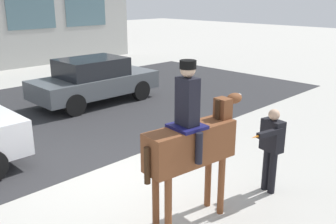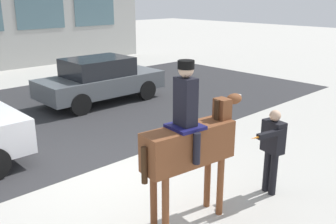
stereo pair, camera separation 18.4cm
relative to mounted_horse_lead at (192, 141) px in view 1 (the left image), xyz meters
The scene contains 5 objects.
ground_plane 2.52m from the mounted_horse_lead, 90.41° to the left, with size 80.00×80.00×0.00m, color #B2AFA8.
road_surface 7.00m from the mounted_horse_lead, 90.13° to the left, with size 21.62×8.50×0.01m.
mounted_horse_lead is the anchor object (origin of this frame).
pedestrian_bystander 1.81m from the mounted_horse_lead, 12.70° to the right, with size 0.89×0.44×1.59m.
street_car_far_lane 7.57m from the mounted_horse_lead, 67.30° to the left, with size 4.22×1.85×1.52m.
Camera 1 is at (-3.97, -5.61, 3.47)m, focal length 40.00 mm.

